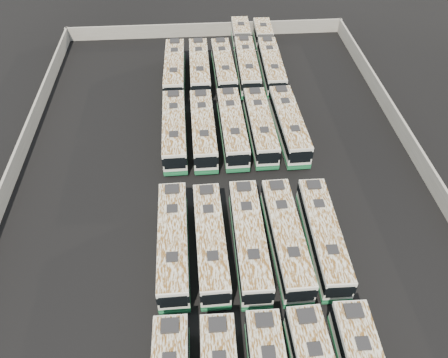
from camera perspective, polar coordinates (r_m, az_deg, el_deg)
ground at (r=46.33m, az=-0.36°, el=-1.71°), size 140.00×140.00×0.00m
perimeter_wall at (r=45.55m, az=-0.37°, el=-0.75°), size 45.20×73.20×2.20m
bus_midfront_far_left at (r=39.92m, az=-6.63°, el=-8.21°), size 2.77×12.50×3.52m
bus_midfront_left at (r=39.79m, az=-1.76°, el=-8.16°), size 2.83×12.22×3.43m
bus_midfront_center at (r=39.90m, az=3.30°, el=-7.91°), size 2.66×12.52×3.53m
bus_midfront_right at (r=40.37m, az=8.07°, el=-7.60°), size 2.87×12.51×3.51m
bus_midfront_far_right at (r=41.18m, az=12.79°, el=-7.24°), size 2.77×12.24×3.44m
bus_midback_far_left at (r=51.75m, az=-6.48°, el=6.38°), size 2.84×12.60×3.54m
bus_midback_left at (r=51.61m, az=-2.73°, el=6.52°), size 2.81×12.58×3.54m
bus_midback_center at (r=51.84m, az=1.09°, el=6.79°), size 2.87×12.67×3.56m
bus_midback_right at (r=52.25m, az=4.74°, el=6.92°), size 2.75×12.42×3.49m
bus_midback_far_right at (r=52.80m, az=8.44°, el=7.05°), size 2.97×12.71×3.57m
bus_back_far_left at (r=63.25m, az=-6.45°, el=14.02°), size 2.87×12.77×3.59m
bus_back_left at (r=63.32m, az=-3.22°, el=14.24°), size 2.68×12.55×3.54m
bus_back_center at (r=63.48m, az=-0.04°, el=14.36°), size 2.90×12.42×3.49m
bus_back_right at (r=66.76m, az=2.73°, el=15.94°), size 3.01×19.65×3.56m
bus_back_far_right at (r=66.99m, az=5.80°, el=15.83°), size 3.00×19.21×3.48m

